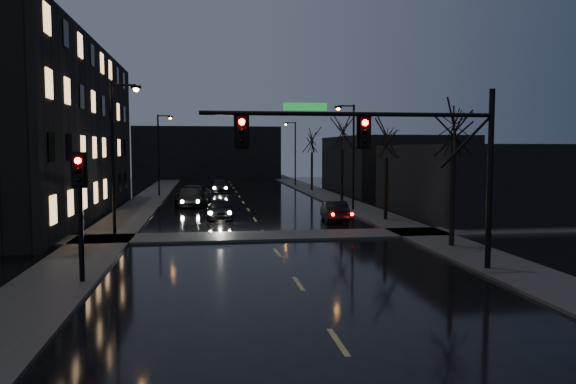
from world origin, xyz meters
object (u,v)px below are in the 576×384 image
object	(u,v)px
oncoming_car_d	(220,186)
lead_car	(334,211)
oncoming_car_a	(219,209)
oncoming_car_b	(191,198)
oncoming_car_c	(193,195)

from	to	relation	value
oncoming_car_d	lead_car	world-z (taller)	oncoming_car_d
oncoming_car_a	lead_car	size ratio (longest dim) A/B	1.00
lead_car	oncoming_car_b	bearing A→B (deg)	-42.25
oncoming_car_d	lead_car	size ratio (longest dim) A/B	1.14
oncoming_car_b	oncoming_car_c	bearing A→B (deg)	88.17
oncoming_car_a	oncoming_car_c	xyz separation A→B (m)	(-1.95, 10.11, 0.11)
oncoming_car_b	oncoming_car_c	xyz separation A→B (m)	(0.16, 2.11, 0.05)
oncoming_car_c	oncoming_car_d	bearing A→B (deg)	83.23
oncoming_car_b	lead_car	world-z (taller)	oncoming_car_b
oncoming_car_a	oncoming_car_b	distance (m)	8.28
lead_car	oncoming_car_c	bearing A→B (deg)	-47.99
oncoming_car_a	lead_car	world-z (taller)	oncoming_car_a
oncoming_car_b	oncoming_car_c	distance (m)	2.12
lead_car	oncoming_car_d	bearing A→B (deg)	-69.79
oncoming_car_a	oncoming_car_b	world-z (taller)	oncoming_car_b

